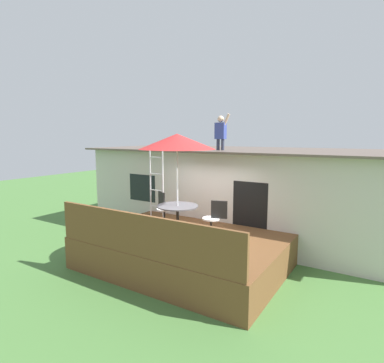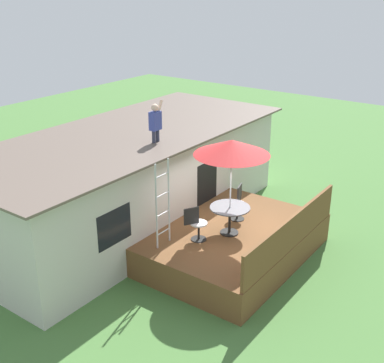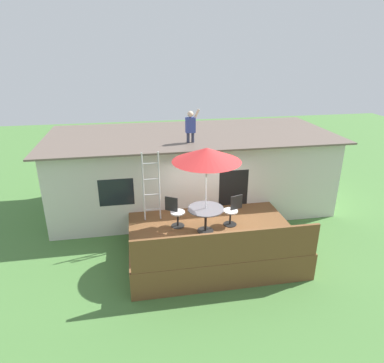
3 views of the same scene
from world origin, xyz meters
TOP-DOWN VIEW (x-y plane):
  - ground_plane at (0.00, 0.00)m, footprint 40.00×40.00m
  - house at (-0.00, 3.60)m, footprint 10.50×4.50m
  - deck at (0.00, 0.00)m, footprint 4.85×3.42m
  - deck_railing at (0.00, -1.66)m, footprint 4.75×0.08m
  - patio_table at (-0.21, 0.00)m, footprint 1.04×1.04m
  - patio_umbrella at (-0.21, 0.00)m, footprint 1.90×1.90m
  - step_ladder at (-1.67, 1.01)m, footprint 0.52×0.04m
  - person_figure at (-0.22, 2.39)m, footprint 0.47×0.20m
  - patio_chair_left at (-1.02, 0.48)m, footprint 0.58×0.44m
  - patio_chair_right at (0.69, 0.29)m, footprint 0.61×0.44m

SIDE VIEW (x-z plane):
  - ground_plane at x=0.00m, z-range 0.00..0.00m
  - deck at x=0.00m, z-range 0.00..0.80m
  - deck_railing at x=0.00m, z-range 0.80..1.70m
  - patio_chair_left at x=-1.02m, z-range 0.80..1.72m
  - patio_chair_right at x=0.69m, z-range 0.80..1.72m
  - patio_table at x=-0.21m, z-range 1.01..1.76m
  - house at x=0.00m, z-range 0.01..2.85m
  - step_ladder at x=-1.67m, z-range 0.80..3.00m
  - patio_umbrella at x=-0.21m, z-range 1.88..4.42m
  - person_figure at x=-0.22m, z-range 2.90..4.01m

